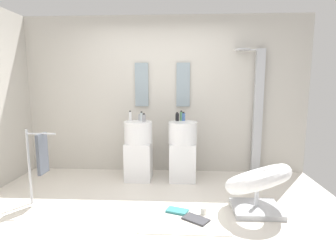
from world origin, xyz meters
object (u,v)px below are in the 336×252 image
(magazine_teal, at_px, (177,211))
(soap_bottle_green, at_px, (181,116))
(pedestal_sink_left, at_px, (138,149))
(soap_bottle_white, at_px, (130,116))
(lounge_chair, at_px, (257,183))
(coffee_mug, at_px, (203,211))
(pedestal_sink_right, at_px, (183,150))
(soap_bottle_black, at_px, (177,117))
(soap_bottle_clear, at_px, (142,116))
(towel_rack, at_px, (40,155))
(magazine_charcoal, at_px, (196,219))
(shower_column, at_px, (257,110))
(soap_bottle_grey, at_px, (144,118))
(soap_bottle_blue, at_px, (184,117))

(magazine_teal, height_order, soap_bottle_green, soap_bottle_green)
(pedestal_sink_left, relative_size, soap_bottle_white, 6.34)
(lounge_chair, xyz_separation_m, coffee_mug, (-0.63, -0.13, -0.30))
(pedestal_sink_right, height_order, magazine_teal, pedestal_sink_right)
(soap_bottle_black, bearing_deg, pedestal_sink_left, -169.99)
(pedestal_sink_right, relative_size, soap_bottle_black, 7.49)
(magazine_teal, height_order, soap_bottle_clear, soap_bottle_clear)
(lounge_chair, distance_m, magazine_teal, 1.00)
(towel_rack, xyz_separation_m, soap_bottle_white, (0.93, 1.02, 0.37))
(magazine_teal, bearing_deg, lounge_chair, 24.70)
(soap_bottle_white, xyz_separation_m, soap_bottle_black, (0.73, 0.05, -0.01))
(towel_rack, height_order, magazine_charcoal, towel_rack)
(shower_column, relative_size, soap_bottle_black, 14.99)
(soap_bottle_green, relative_size, soap_bottle_white, 0.99)
(lounge_chair, height_order, coffee_mug, lounge_chair)
(shower_column, relative_size, soap_bottle_white, 12.69)
(soap_bottle_white, bearing_deg, towel_rack, -132.43)
(magazine_teal, distance_m, soap_bottle_clear, 1.68)
(towel_rack, relative_size, soap_bottle_grey, 7.17)
(lounge_chair, bearing_deg, towel_rack, 178.56)
(pedestal_sink_right, distance_m, towel_rack, 2.01)
(pedestal_sink_right, bearing_deg, magazine_teal, -92.97)
(towel_rack, height_order, soap_bottle_white, soap_bottle_white)
(soap_bottle_blue, xyz_separation_m, soap_bottle_white, (-0.83, -0.07, 0.01))
(magazine_charcoal, distance_m, magazine_teal, 0.28)
(lounge_chair, distance_m, soap_bottle_grey, 1.89)
(towel_rack, relative_size, soap_bottle_clear, 6.61)
(lounge_chair, xyz_separation_m, magazine_charcoal, (-0.73, -0.28, -0.33))
(pedestal_sink_left, bearing_deg, soap_bottle_white, 155.65)
(magazine_charcoal, height_order, coffee_mug, coffee_mug)
(towel_rack, bearing_deg, soap_bottle_grey, 38.56)
(magazine_teal, bearing_deg, soap_bottle_green, 107.53)
(soap_bottle_white, bearing_deg, magazine_teal, -57.09)
(soap_bottle_blue, bearing_deg, magazine_teal, -93.14)
(soap_bottle_black, bearing_deg, lounge_chair, -49.51)
(pedestal_sink_left, distance_m, soap_bottle_white, 0.54)
(shower_column, distance_m, soap_bottle_grey, 1.86)
(pedestal_sink_left, relative_size, pedestal_sink_right, 1.00)
(shower_column, relative_size, magazine_charcoal, 7.25)
(pedestal_sink_left, relative_size, shower_column, 0.50)
(towel_rack, height_order, magazine_teal, towel_rack)
(magazine_charcoal, distance_m, soap_bottle_white, 1.94)
(magazine_teal, bearing_deg, pedestal_sink_left, 138.38)
(pedestal_sink_right, bearing_deg, soap_bottle_blue, 85.37)
(pedestal_sink_right, distance_m, magazine_charcoal, 1.39)
(soap_bottle_black, bearing_deg, towel_rack, -147.38)
(magazine_charcoal, relative_size, magazine_teal, 1.15)
(lounge_chair, bearing_deg, soap_bottle_white, 147.43)
(soap_bottle_black, bearing_deg, soap_bottle_green, 27.07)
(soap_bottle_green, xyz_separation_m, soap_bottle_black, (-0.06, -0.03, -0.01))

